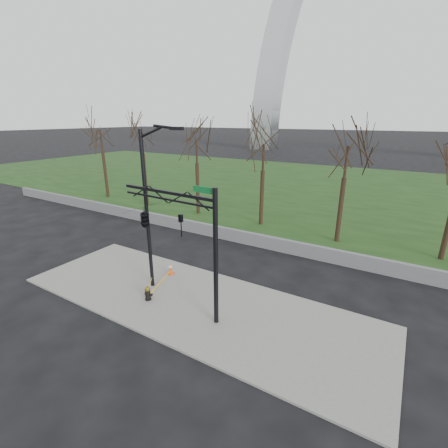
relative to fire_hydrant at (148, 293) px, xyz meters
The scene contains 10 objects.
ground 2.17m from the fire_hydrant, 29.15° to the left, with size 500.00×500.00×0.00m, color black.
sidewalk 2.16m from the fire_hydrant, 29.15° to the left, with size 18.00×6.00×0.10m, color slate.
grass_strip 31.09m from the fire_hydrant, 86.58° to the left, with size 120.00×40.00×0.06m, color #183513.
guardrail 9.22m from the fire_hydrant, 78.40° to the left, with size 60.00×0.30×0.90m, color #59595B.
tree_row 14.82m from the fire_hydrant, 65.00° to the left, with size 54.45×4.00×8.07m.
fire_hydrant is the anchor object (origin of this frame).
traffic_cone 2.77m from the fire_hydrant, 107.60° to the left, with size 0.38×0.38×0.63m.
street_light 4.45m from the fire_hydrant, 116.27° to the left, with size 2.39×0.34×8.21m.
traffic_signal_mast 3.76m from the fire_hydrant, 38.00° to the left, with size 5.10×2.51×6.00m.
caution_tape 1.15m from the fire_hydrant, 111.38° to the left, with size 0.83×2.64×0.39m.
Camera 1 is at (8.12, -10.47, 8.46)m, focal length 25.15 mm.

